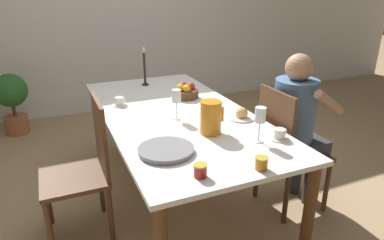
# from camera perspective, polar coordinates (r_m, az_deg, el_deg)

# --- Properties ---
(ground_plane) EXTENTS (20.00, 20.00, 0.00)m
(ground_plane) POSITION_cam_1_polar(r_m,az_deg,el_deg) (2.88, -2.54, -12.43)
(ground_plane) COLOR tan
(wall_back) EXTENTS (10.00, 0.06, 2.60)m
(wall_back) POSITION_cam_1_polar(r_m,az_deg,el_deg) (4.68, -13.69, 17.23)
(wall_back) COLOR white
(wall_back) RESTS_ON ground_plane
(dining_table) EXTENTS (1.02, 2.10, 0.73)m
(dining_table) POSITION_cam_1_polar(r_m,az_deg,el_deg) (2.57, -2.78, -0.31)
(dining_table) COLOR white
(dining_table) RESTS_ON ground_plane
(chair_person_side) EXTENTS (0.42, 0.42, 0.95)m
(chair_person_side) POSITION_cam_1_polar(r_m,az_deg,el_deg) (2.60, 15.42, -4.53)
(chair_person_side) COLOR #51331E
(chair_person_side) RESTS_ON ground_plane
(chair_opposite) EXTENTS (0.42, 0.42, 0.95)m
(chair_opposite) POSITION_cam_1_polar(r_m,az_deg,el_deg) (2.36, -17.42, -7.52)
(chair_opposite) COLOR #51331E
(chair_opposite) RESTS_ON ground_plane
(person_seated) EXTENTS (0.39, 0.41, 1.18)m
(person_seated) POSITION_cam_1_polar(r_m,az_deg,el_deg) (2.59, 17.12, 0.07)
(person_seated) COLOR #33333D
(person_seated) RESTS_ON ground_plane
(red_pitcher) EXTENTS (0.16, 0.13, 0.21)m
(red_pitcher) POSITION_cam_1_polar(r_m,az_deg,el_deg) (2.14, 3.14, 0.45)
(red_pitcher) COLOR orange
(red_pitcher) RESTS_ON dining_table
(wine_glass_water) EXTENTS (0.06, 0.06, 0.21)m
(wine_glass_water) POSITION_cam_1_polar(r_m,az_deg,el_deg) (2.36, -2.63, 3.79)
(wine_glass_water) COLOR white
(wine_glass_water) RESTS_ON dining_table
(wine_glass_juice) EXTENTS (0.06, 0.06, 0.22)m
(wine_glass_juice) POSITION_cam_1_polar(r_m,az_deg,el_deg) (2.04, 11.31, 0.52)
(wine_glass_juice) COLOR white
(wine_glass_juice) RESTS_ON dining_table
(teacup_near_person) EXTENTS (0.12, 0.12, 0.07)m
(teacup_near_person) POSITION_cam_1_polar(r_m,az_deg,el_deg) (2.15, 14.36, -2.40)
(teacup_near_person) COLOR silver
(teacup_near_person) RESTS_ON dining_table
(teacup_across) EXTENTS (0.12, 0.12, 0.07)m
(teacup_across) POSITION_cam_1_polar(r_m,az_deg,el_deg) (2.73, -12.00, 2.96)
(teacup_across) COLOR silver
(teacup_across) RESTS_ON dining_table
(serving_tray) EXTENTS (0.32, 0.32, 0.03)m
(serving_tray) POSITION_cam_1_polar(r_m,az_deg,el_deg) (1.93, -4.37, -5.02)
(serving_tray) COLOR gray
(serving_tray) RESTS_ON dining_table
(bread_plate) EXTENTS (0.19, 0.19, 0.09)m
(bread_plate) POSITION_cam_1_polar(r_m,az_deg,el_deg) (2.43, 8.26, 0.83)
(bread_plate) COLOR silver
(bread_plate) RESTS_ON dining_table
(jam_jar_amber) EXTENTS (0.07, 0.07, 0.07)m
(jam_jar_amber) POSITION_cam_1_polar(r_m,az_deg,el_deg) (1.69, 1.39, -8.30)
(jam_jar_amber) COLOR #A81E1E
(jam_jar_amber) RESTS_ON dining_table
(jam_jar_red) EXTENTS (0.07, 0.07, 0.07)m
(jam_jar_red) POSITION_cam_1_polar(r_m,az_deg,el_deg) (1.79, 11.49, -6.96)
(jam_jar_red) COLOR #C67A1E
(jam_jar_red) RESTS_ON dining_table
(fruit_bowl) EXTENTS (0.21, 0.21, 0.12)m
(fruit_bowl) POSITION_cam_1_polar(r_m,az_deg,el_deg) (2.85, -1.07, 4.73)
(fruit_bowl) COLOR brown
(fruit_bowl) RESTS_ON dining_table
(candlestick_tall) EXTENTS (0.06, 0.06, 0.36)m
(candlestick_tall) POSITION_cam_1_polar(r_m,az_deg,el_deg) (3.23, -7.87, 8.20)
(candlestick_tall) COLOR black
(candlestick_tall) RESTS_ON dining_table
(potted_plant) EXTENTS (0.37, 0.37, 0.70)m
(potted_plant) POSITION_cam_1_polar(r_m,az_deg,el_deg) (4.35, -27.87, 3.28)
(potted_plant) COLOR #A8603D
(potted_plant) RESTS_ON ground_plane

